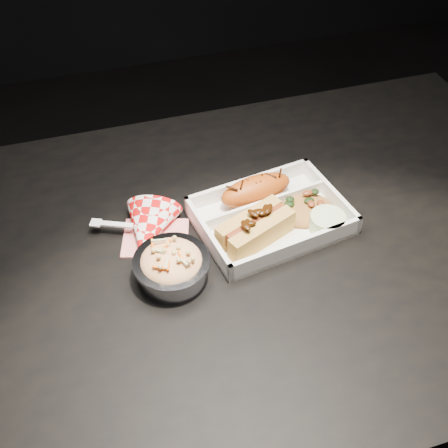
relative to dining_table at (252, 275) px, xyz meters
The scene contains 9 objects.
floor 0.68m from the dining_table, ahead, with size 4.00×4.00×0.05m, color black.
dining_table is the anchor object (origin of this frame).
food_tray 0.11m from the dining_table, 39.47° to the left, with size 0.27×0.22×0.04m.
fried_pastry 0.15m from the dining_table, 69.83° to the left, with size 0.14×0.05×0.05m, color #B04A11.
hotdog 0.12m from the dining_table, 24.31° to the left, with size 0.14×0.10×0.06m.
fried_rice_mound 0.16m from the dining_table, 16.74° to the left, with size 0.10×0.08×0.03m, color #AD6F32.
cupcake_liner 0.17m from the dining_table, ahead, with size 0.06×0.06×0.03m, color beige.
foil_coleslaw_cup 0.20m from the dining_table, 165.61° to the right, with size 0.12×0.12×0.07m.
napkin_fork 0.21m from the dining_table, 159.35° to the left, with size 0.17×0.14×0.10m.
Camera 1 is at (-0.24, -0.61, 1.44)m, focal length 45.00 mm.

